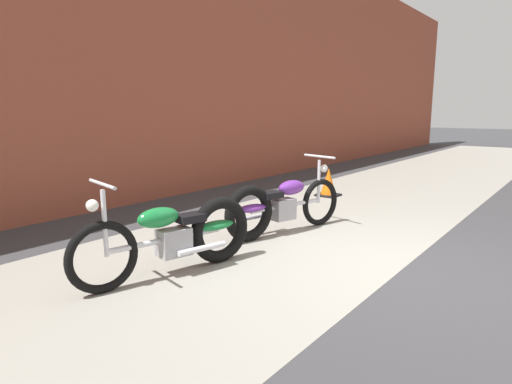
{
  "coord_description": "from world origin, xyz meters",
  "views": [
    {
      "loc": [
        -4.35,
        -1.44,
        1.65
      ],
      "look_at": [
        -0.55,
        1.49,
        0.75
      ],
      "focal_mm": 30.58,
      "sensor_mm": 36.0,
      "label": 1
    }
  ],
  "objects": [
    {
      "name": "traffic_cone",
      "position": [
        3.14,
        2.55,
        0.25
      ],
      "size": [
        0.4,
        0.4,
        0.55
      ],
      "color": "orange",
      "rests_on": "ground"
    },
    {
      "name": "ground_plane",
      "position": [
        0.0,
        0.0,
        0.0
      ],
      "size": [
        80.0,
        80.0,
        0.0
      ],
      "primitive_type": "plane",
      "color": "#38383A"
    },
    {
      "name": "brick_building_wall",
      "position": [
        0.0,
        5.2,
        2.87
      ],
      "size": [
        36.0,
        0.5,
        5.74
      ],
      "primitive_type": "cube",
      "color": "brown",
      "rests_on": "ground"
    },
    {
      "name": "sidewalk_slab",
      "position": [
        0.0,
        1.75,
        0.0
      ],
      "size": [
        36.0,
        3.5,
        0.01
      ],
      "primitive_type": "cube",
      "color": "gray",
      "rests_on": "ground"
    },
    {
      "name": "motorcycle_green",
      "position": [
        -1.42,
        1.79,
        0.4
      ],
      "size": [
        1.98,
        0.73,
        1.03
      ],
      "rotation": [
        0.0,
        0.0,
        2.92
      ],
      "color": "black",
      "rests_on": "ground"
    },
    {
      "name": "motorcycle_purple",
      "position": [
        0.33,
        1.8,
        0.4
      ],
      "size": [
        1.97,
        0.76,
        1.03
      ],
      "rotation": [
        0.0,
        0.0,
        -0.25
      ],
      "color": "black",
      "rests_on": "ground"
    }
  ]
}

